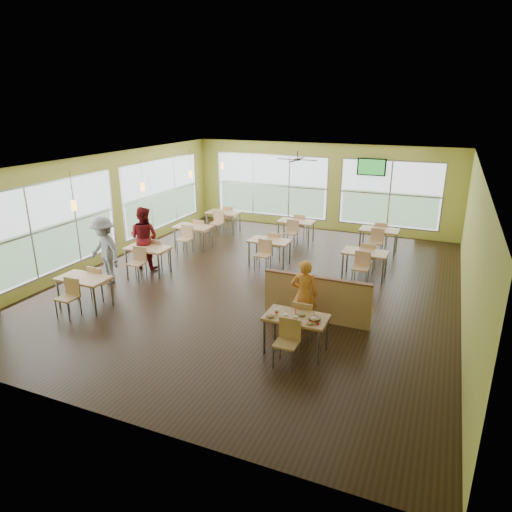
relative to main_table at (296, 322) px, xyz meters
name	(u,v)px	position (x,y,z in m)	size (l,w,h in m)	color
room	(260,225)	(-2.00, 3.00, 0.97)	(12.00, 12.04, 3.20)	black
window_bays	(222,199)	(-4.65, 6.08, 0.85)	(9.24, 10.24, 2.38)	white
main_table	(296,322)	(0.00, 0.00, 0.00)	(1.22, 1.52, 0.87)	tan
half_wall_divider	(317,298)	(0.00, 1.45, -0.11)	(2.40, 0.14, 1.04)	tan
dining_tables	(249,239)	(-3.05, 4.71, 0.00)	(6.92, 8.72, 0.87)	tan
pendant_lights	(167,180)	(-5.20, 3.68, 1.82)	(0.11, 7.31, 0.86)	#2D2119
ceiling_fan	(297,159)	(-2.00, 6.00, 2.32)	(1.25, 1.25, 0.29)	#2D2119
tv_backwall	(372,167)	(-0.20, 8.90, 1.82)	(1.00, 0.07, 0.60)	black
man_plaid	(304,295)	(-0.16, 1.00, 0.14)	(0.56, 0.37, 1.55)	red
patron_maroon	(144,238)	(-5.53, 2.82, 0.28)	(0.88, 0.69, 1.81)	#600F13
patron_grey	(105,250)	(-5.79, 1.45, 0.27)	(1.17, 0.67, 1.80)	slate
cup_blue	(277,311)	(-0.38, -0.06, 0.18)	(0.08, 0.08, 0.30)	white
cup_yellow	(286,317)	(-0.13, -0.23, 0.19)	(0.10, 0.10, 0.35)	white
cup_red_near	(295,318)	(0.05, -0.21, 0.18)	(0.08, 0.08, 0.30)	white
cup_red_far	(314,320)	(0.39, -0.17, 0.19)	(0.09, 0.09, 0.34)	white
food_basket	(314,319)	(0.36, -0.02, 0.15)	(0.25, 0.25, 0.06)	black
ketchup_cup	(318,324)	(0.47, -0.17, 0.13)	(0.05, 0.05, 0.02)	#B9000D
wrapper_left	(270,316)	(-0.44, -0.23, 0.14)	(0.18, 0.16, 0.04)	#A78451
wrapper_mid	(301,314)	(0.06, 0.07, 0.14)	(0.19, 0.17, 0.05)	#A78451
wrapper_right	(310,323)	(0.33, -0.22, 0.14)	(0.13, 0.12, 0.03)	#A78451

